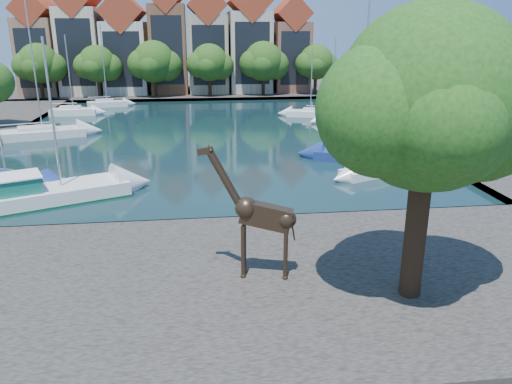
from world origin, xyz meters
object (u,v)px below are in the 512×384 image
sailboat_right_a (372,169)px  giraffe_statue (259,215)px  motorsailer (34,192)px  plane_tree (433,105)px

sailboat_right_a → giraffe_statue: bearing=-124.2°
sailboat_right_a → motorsailer: bearing=-171.4°
plane_tree → giraffe_statue: bearing=158.8°
plane_tree → motorsailer: size_ratio=1.01×
motorsailer → sailboat_right_a: (22.10, 3.33, -0.24)m
giraffe_statue → motorsailer: motorsailer is taller
motorsailer → sailboat_right_a: bearing=8.6°
plane_tree → giraffe_statue: size_ratio=1.98×
plane_tree → motorsailer: 23.38m
giraffe_statue → motorsailer: size_ratio=0.51×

